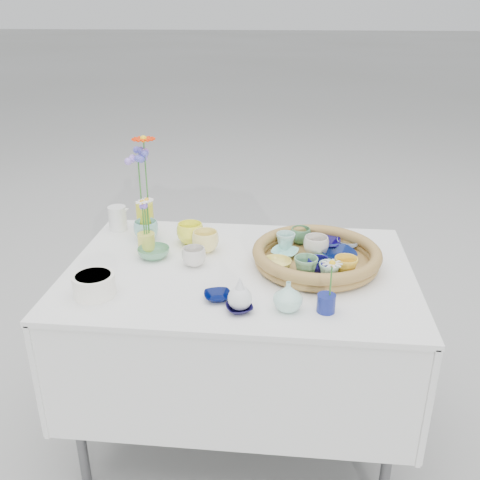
# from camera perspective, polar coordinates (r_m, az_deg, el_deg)

# --- Properties ---
(ground) EXTENTS (80.00, 80.00, 0.00)m
(ground) POSITION_cam_1_polar(r_m,az_deg,el_deg) (2.41, -0.05, -19.51)
(ground) COLOR #A3A3A3
(display_table) EXTENTS (1.26, 0.86, 0.77)m
(display_table) POSITION_cam_1_polar(r_m,az_deg,el_deg) (2.41, -0.05, -19.51)
(display_table) COLOR silver
(display_table) RESTS_ON ground
(wicker_tray) EXTENTS (0.47, 0.47, 0.08)m
(wicker_tray) POSITION_cam_1_polar(r_m,az_deg,el_deg) (1.99, 8.15, -1.73)
(wicker_tray) COLOR olive
(wicker_tray) RESTS_ON display_table
(tray_ceramic_0) EXTENTS (0.14, 0.14, 0.03)m
(tray_ceramic_0) POSITION_cam_1_polar(r_m,az_deg,el_deg) (2.11, 8.98, -0.34)
(tray_ceramic_0) COLOR #070040
(tray_ceramic_0) RESTS_ON wicker_tray
(tray_ceramic_1) EXTENTS (0.16, 0.16, 0.03)m
(tray_ceramic_1) POSITION_cam_1_polar(r_m,az_deg,el_deg) (2.03, 10.43, -1.54)
(tray_ceramic_1) COLOR #08164A
(tray_ceramic_1) RESTS_ON wicker_tray
(tray_ceramic_2) EXTENTS (0.09, 0.09, 0.08)m
(tray_ceramic_2) POSITION_cam_1_polar(r_m,az_deg,el_deg) (1.88, 11.21, -2.91)
(tray_ceramic_2) COLOR gold
(tray_ceramic_2) RESTS_ON wicker_tray
(tray_ceramic_3) EXTENTS (0.15, 0.15, 0.03)m
(tray_ceramic_3) POSITION_cam_1_polar(r_m,az_deg,el_deg) (1.95, 8.18, -2.53)
(tray_ceramic_3) COLOR #579069
(tray_ceramic_3) RESTS_ON wicker_tray
(tray_ceramic_4) EXTENTS (0.11, 0.11, 0.08)m
(tray_ceramic_4) POSITION_cam_1_polar(r_m,az_deg,el_deg) (1.86, 7.02, -2.96)
(tray_ceramic_4) COLOR #62966A
(tray_ceramic_4) RESTS_ON wicker_tray
(tray_ceramic_5) EXTENTS (0.12, 0.12, 0.02)m
(tray_ceramic_5) POSITION_cam_1_polar(r_m,az_deg,el_deg) (2.02, 4.80, -1.36)
(tray_ceramic_5) COLOR #98EEDF
(tray_ceramic_5) RESTS_ON wicker_tray
(tray_ceramic_6) EXTENTS (0.08, 0.08, 0.07)m
(tray_ceramic_6) POSITION_cam_1_polar(r_m,az_deg,el_deg) (2.06, 4.89, -0.17)
(tray_ceramic_6) COLOR #A4D1C6
(tray_ceramic_6) RESTS_ON wicker_tray
(tray_ceramic_7) EXTENTS (0.10, 0.10, 0.08)m
(tray_ceramic_7) POSITION_cam_1_polar(r_m,az_deg,el_deg) (2.03, 8.11, -0.64)
(tray_ceramic_7) COLOR silver
(tray_ceramic_7) RESTS_ON wicker_tray
(tray_ceramic_8) EXTENTS (0.12, 0.12, 0.03)m
(tray_ceramic_8) POSITION_cam_1_polar(r_m,az_deg,el_deg) (2.14, 11.50, -0.30)
(tray_ceramic_8) COLOR #90AACE
(tray_ceramic_8) RESTS_ON wicker_tray
(tray_ceramic_9) EXTENTS (0.08, 0.08, 0.06)m
(tray_ceramic_9) POSITION_cam_1_polar(r_m,az_deg,el_deg) (1.89, 8.32, -2.79)
(tray_ceramic_9) COLOR navy
(tray_ceramic_9) RESTS_ON wicker_tray
(tray_ceramic_10) EXTENTS (0.11, 0.11, 0.03)m
(tray_ceramic_10) POSITION_cam_1_polar(r_m,az_deg,el_deg) (1.92, 3.93, -2.61)
(tray_ceramic_10) COLOR #EBDA65
(tray_ceramic_10) RESTS_ON wicker_tray
(tray_ceramic_11) EXTENTS (0.09, 0.09, 0.07)m
(tray_ceramic_11) POSITION_cam_1_polar(r_m,az_deg,el_deg) (1.85, 9.45, -3.38)
(tray_ceramic_11) COLOR #97CBB5
(tray_ceramic_11) RESTS_ON wicker_tray
(tray_ceramic_12) EXTENTS (0.08, 0.08, 0.06)m
(tray_ceramic_12) POSITION_cam_1_polar(r_m,az_deg,el_deg) (2.13, 6.48, 0.47)
(tray_ceramic_12) COLOR #4D8657
(tray_ceramic_12) RESTS_ON wicker_tray
(loose_ceramic_0) EXTENTS (0.11, 0.11, 0.08)m
(loose_ceramic_0) POSITION_cam_1_polar(r_m,az_deg,el_deg) (2.16, -5.34, 0.72)
(loose_ceramic_0) COLOR #FCFC3C
(loose_ceramic_0) RESTS_ON display_table
(loose_ceramic_1) EXTENTS (0.14, 0.14, 0.08)m
(loose_ceramic_1) POSITION_cam_1_polar(r_m,az_deg,el_deg) (2.09, -3.72, -0.14)
(loose_ceramic_1) COLOR #FFEB83
(loose_ceramic_1) RESTS_ON display_table
(loose_ceramic_2) EXTENTS (0.13, 0.13, 0.04)m
(loose_ceramic_2) POSITION_cam_1_polar(r_m,az_deg,el_deg) (2.07, -9.20, -1.35)
(loose_ceramic_2) COLOR #5A956D
(loose_ceramic_2) RESTS_ON display_table
(loose_ceramic_3) EXTENTS (0.10, 0.10, 0.07)m
(loose_ceramic_3) POSITION_cam_1_polar(r_m,az_deg,el_deg) (1.98, -4.93, -1.78)
(loose_ceramic_3) COLOR silver
(loose_ceramic_3) RESTS_ON display_table
(loose_ceramic_4) EXTENTS (0.11, 0.11, 0.02)m
(loose_ceramic_4) POSITION_cam_1_polar(r_m,az_deg,el_deg) (1.76, -2.41, -6.01)
(loose_ceramic_4) COLOR #00083B
(loose_ceramic_4) RESTS_ON display_table
(loose_ceramic_5) EXTENTS (0.13, 0.13, 0.08)m
(loose_ceramic_5) POSITION_cam_1_polar(r_m,az_deg,el_deg) (2.23, -9.98, 1.05)
(loose_ceramic_5) COLOR #85C4BF
(loose_ceramic_5) RESTS_ON display_table
(loose_ceramic_6) EXTENTS (0.11, 0.11, 0.02)m
(loose_ceramic_6) POSITION_cam_1_polar(r_m,az_deg,el_deg) (1.70, -0.08, -7.28)
(loose_ceramic_6) COLOR black
(loose_ceramic_6) RESTS_ON display_table
(fluted_bowl) EXTENTS (0.15, 0.15, 0.07)m
(fluted_bowl) POSITION_cam_1_polar(r_m,az_deg,el_deg) (1.84, -15.30, -4.63)
(fluted_bowl) COLOR white
(fluted_bowl) RESTS_ON display_table
(bud_vase_paleblue) EXTENTS (0.09, 0.09, 0.12)m
(bud_vase_paleblue) POSITION_cam_1_polar(r_m,az_deg,el_deg) (1.68, -0.01, -5.63)
(bud_vase_paleblue) COLOR silver
(bud_vase_paleblue) RESTS_ON display_table
(bud_vase_seafoam) EXTENTS (0.12, 0.12, 0.10)m
(bud_vase_seafoam) POSITION_cam_1_polar(r_m,az_deg,el_deg) (1.69, 5.14, -5.97)
(bud_vase_seafoam) COLOR #AEE2D0
(bud_vase_seafoam) RESTS_ON display_table
(bud_vase_cobalt) EXTENTS (0.07, 0.07, 0.06)m
(bud_vase_cobalt) POSITION_cam_1_polar(r_m,az_deg,el_deg) (1.71, 9.18, -6.67)
(bud_vase_cobalt) COLOR navy
(bud_vase_cobalt) RESTS_ON display_table
(single_daisy) EXTENTS (0.09, 0.09, 0.13)m
(single_daisy) POSITION_cam_1_polar(r_m,az_deg,el_deg) (1.67, 9.68, -4.17)
(single_daisy) COLOR silver
(single_daisy) RESTS_ON bud_vase_cobalt
(tall_vase_yellow) EXTENTS (0.08, 0.08, 0.13)m
(tall_vase_yellow) POSITION_cam_1_polar(r_m,az_deg,el_deg) (2.28, -10.08, 2.33)
(tall_vase_yellow) COLOR gold
(tall_vase_yellow) RESTS_ON display_table
(gerbera) EXTENTS (0.12, 0.12, 0.29)m
(gerbera) POSITION_cam_1_polar(r_m,az_deg,el_deg) (2.22, -10.02, 7.24)
(gerbera) COLOR #FE2A00
(gerbera) RESTS_ON tall_vase_yellow
(hydrangea) EXTENTS (0.09, 0.09, 0.26)m
(hydrangea) POSITION_cam_1_polar(r_m,az_deg,el_deg) (2.23, -10.65, 6.23)
(hydrangea) COLOR #5253C3
(hydrangea) RESTS_ON tall_vase_yellow
(white_pitcher) EXTENTS (0.11, 0.09, 0.10)m
(white_pitcher) POSITION_cam_1_polar(r_m,az_deg,el_deg) (2.34, -12.93, 2.29)
(white_pitcher) COLOR silver
(white_pitcher) RESTS_ON display_table
(daisy_cup) EXTENTS (0.08, 0.08, 0.07)m
(daisy_cup) POSITION_cam_1_polar(r_m,az_deg,el_deg) (2.12, -9.94, -0.21)
(daisy_cup) COLOR #D5D14B
(daisy_cup) RESTS_ON display_table
(daisy_posy) EXTENTS (0.10, 0.10, 0.16)m
(daisy_posy) POSITION_cam_1_polar(r_m,az_deg,el_deg) (2.09, -9.85, 2.76)
(daisy_posy) COLOR white
(daisy_posy) RESTS_ON daisy_cup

